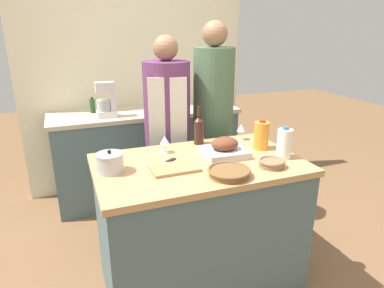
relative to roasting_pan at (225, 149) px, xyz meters
The scene contains 20 objects.
ground_plane 0.98m from the roasting_pan, 168.26° to the right, with size 12.00×12.00×0.00m, color brown.
kitchen_island 0.54m from the roasting_pan, 168.26° to the right, with size 1.30×0.80×0.91m.
back_counter 1.50m from the roasting_pan, 98.15° to the left, with size 1.87×0.60×0.92m.
back_wall 1.79m from the roasting_pan, 96.54° to the left, with size 2.37×0.10×2.55m.
roasting_pan is the anchor object (origin of this frame).
wicker_basket 0.33m from the roasting_pan, 111.57° to the right, with size 0.25×0.25×0.05m.
cutting_board 0.40m from the roasting_pan, 164.25° to the right, with size 0.28×0.18×0.02m.
stock_pot 0.74m from the roasting_pan, behind, with size 0.16×0.16×0.14m.
mixing_bowl 0.33m from the roasting_pan, 56.32° to the right, with size 0.16×0.16×0.05m.
juice_jug 0.30m from the roasting_pan, ahead, with size 0.10×0.10×0.21m.
milk_jug 0.39m from the roasting_pan, 26.68° to the right, with size 0.10×0.10×0.21m.
wine_bottle_green 0.30m from the roasting_pan, 103.94° to the left, with size 0.07×0.07×0.28m.
wine_glass_left 0.37m from the roasting_pan, 44.19° to the left, with size 0.07×0.07×0.12m.
wine_glass_right 0.40m from the roasting_pan, 151.05° to the left, with size 0.07×0.07×0.12m.
knife_chef 0.42m from the roasting_pan, behind, with size 0.20×0.14×0.01m.
stand_mixer 1.42m from the roasting_pan, 114.56° to the left, with size 0.18×0.14×0.32m.
condiment_bottle_tall 1.37m from the roasting_pan, 74.43° to the left, with size 0.06×0.06×0.19m.
condiment_bottle_short 1.64m from the roasting_pan, 115.12° to the left, with size 0.05×0.05×0.15m.
person_cook_aproned 0.71m from the roasting_pan, 105.12° to the left, with size 0.38×0.40×1.67m.
person_cook_guest 0.75m from the roasting_pan, 71.54° to the left, with size 0.34×0.34×1.77m.
Camera 1 is at (-0.76, -1.86, 1.73)m, focal length 32.00 mm.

